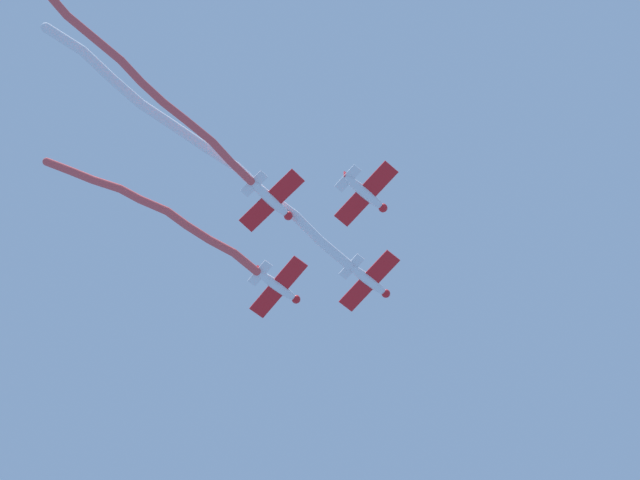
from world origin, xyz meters
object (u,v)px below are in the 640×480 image
at_px(airplane_left_wing, 278,286).
at_px(airplane_right_wing, 365,193).
at_px(airplane_slot, 271,200).
at_px(airplane_lead, 369,280).

xyz_separation_m(airplane_left_wing, airplane_right_wing, (12.20, -1.34, 0.70)).
height_order(airplane_right_wing, airplane_slot, airplane_right_wing).
bearing_deg(airplane_lead, airplane_slot, -177.99).
bearing_deg(airplane_lead, airplane_right_wing, -132.95).
bearing_deg(airplane_slot, airplane_left_wing, 41.76).
xyz_separation_m(airplane_lead, airplane_right_wing, (5.43, -6.77, 0.30)).
bearing_deg(airplane_left_wing, airplane_right_wing, -86.62).
bearing_deg(airplane_left_wing, airplane_lead, -41.60).
bearing_deg(airplane_right_wing, airplane_lead, 45.99).
bearing_deg(airplane_right_wing, airplane_left_wing, 91.00).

